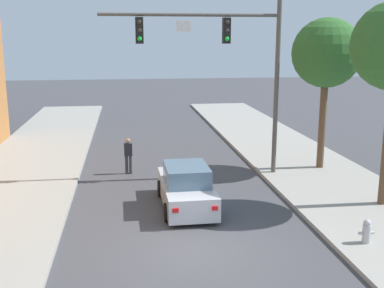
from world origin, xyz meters
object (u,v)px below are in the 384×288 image
at_px(traffic_signal_mast, 227,54).
at_px(street_tree_second, 327,54).
at_px(car_lead_silver, 186,188).
at_px(pedestrian_crossing_road, 128,154).
at_px(fire_hydrant, 367,231).

xyz_separation_m(traffic_signal_mast, street_tree_second, (4.59, 0.49, -0.05)).
height_order(car_lead_silver, pedestrian_crossing_road, pedestrian_crossing_road).
bearing_deg(car_lead_silver, fire_hydrant, -40.69).
relative_size(pedestrian_crossing_road, fire_hydrant, 2.28).
bearing_deg(car_lead_silver, traffic_signal_mast, 57.96).
bearing_deg(fire_hydrant, traffic_signal_mast, 108.56).
height_order(pedestrian_crossing_road, fire_hydrant, pedestrian_crossing_road).
height_order(traffic_signal_mast, car_lead_silver, traffic_signal_mast).
distance_m(traffic_signal_mast, car_lead_silver, 6.26).
relative_size(traffic_signal_mast, car_lead_silver, 1.78).
distance_m(traffic_signal_mast, street_tree_second, 4.62).
relative_size(car_lead_silver, fire_hydrant, 5.92).
bearing_deg(traffic_signal_mast, car_lead_silver, -122.04).
relative_size(pedestrian_crossing_road, street_tree_second, 0.24).
relative_size(traffic_signal_mast, pedestrian_crossing_road, 4.63).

